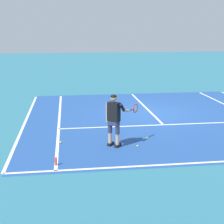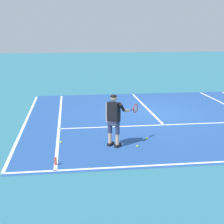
% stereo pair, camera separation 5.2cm
% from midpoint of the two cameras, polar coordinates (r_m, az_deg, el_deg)
% --- Properties ---
extents(ground_plane, '(80.00, 80.00, 0.00)m').
position_cam_midpoint_polar(ground_plane, '(15.25, 6.54, -0.06)').
color(ground_plane, teal).
extents(court_inner_surface, '(10.98, 10.68, 0.00)m').
position_cam_midpoint_polar(court_inner_surface, '(14.50, 7.31, -0.82)').
color(court_inner_surface, '#234C93').
rests_on(court_inner_surface, ground).
extents(line_baseline, '(10.98, 0.10, 0.01)m').
position_cam_midpoint_polar(line_baseline, '(9.88, 15.06, -8.39)').
color(line_baseline, white).
rests_on(line_baseline, ground).
extents(line_service, '(8.23, 0.10, 0.01)m').
position_cam_midpoint_polar(line_service, '(13.33, 8.70, -2.18)').
color(line_service, white).
rests_on(line_service, ground).
extents(line_centre_service, '(0.10, 6.40, 0.01)m').
position_cam_midpoint_polar(line_centre_service, '(16.33, 5.57, 0.92)').
color(line_centre_service, white).
rests_on(line_centre_service, ground).
extents(line_singles_left, '(0.10, 10.28, 0.01)m').
position_cam_midpoint_polar(line_singles_left, '(14.03, -9.16, -1.39)').
color(line_singles_left, white).
rests_on(line_singles_left, ground).
extents(line_doubles_left, '(0.10, 10.28, 0.01)m').
position_cam_midpoint_polar(line_doubles_left, '(14.13, -14.74, -1.56)').
color(line_doubles_left, white).
rests_on(line_doubles_left, ground).
extents(tennis_player, '(1.13, 0.80, 1.71)m').
position_cam_midpoint_polar(tennis_player, '(10.54, 0.27, -0.82)').
color(tennis_player, black).
rests_on(tennis_player, ground).
extents(tennis_ball_near_feet, '(0.07, 0.07, 0.07)m').
position_cam_midpoint_polar(tennis_ball_near_feet, '(11.22, -8.92, -5.16)').
color(tennis_ball_near_feet, '#CCE02D').
rests_on(tennis_ball_near_feet, ground).
extents(tennis_ball_by_baseline, '(0.07, 0.07, 0.07)m').
position_cam_midpoint_polar(tennis_ball_by_baseline, '(11.55, 5.86, -4.50)').
color(tennis_ball_by_baseline, '#CCE02D').
rests_on(tennis_ball_by_baseline, ground).
extents(tennis_ball_mid_court, '(0.07, 0.07, 0.07)m').
position_cam_midpoint_polar(tennis_ball_mid_court, '(10.78, 4.26, -5.85)').
color(tennis_ball_mid_court, '#CCE02D').
rests_on(tennis_ball_mid_court, ground).
extents(water_bottle, '(0.07, 0.07, 0.23)m').
position_cam_midpoint_polar(water_bottle, '(9.47, -9.79, -8.36)').
color(water_bottle, '#E04C38').
rests_on(water_bottle, ground).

